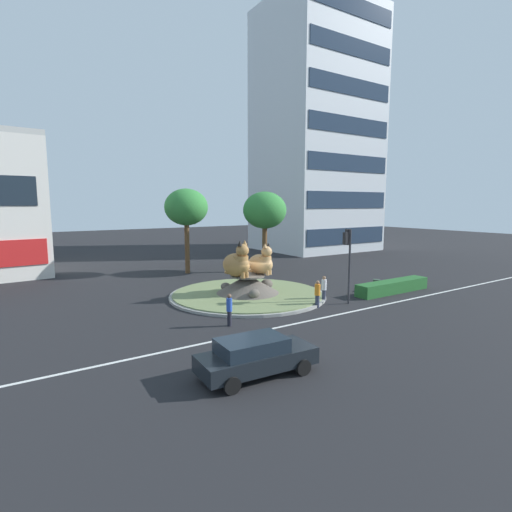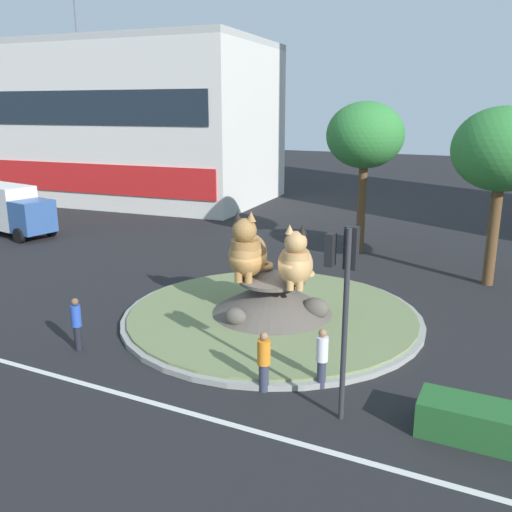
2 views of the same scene
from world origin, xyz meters
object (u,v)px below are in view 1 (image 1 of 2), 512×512
object	(u,v)px
cat_statue_tabby	(237,263)
cat_statue_calico	(262,263)
broadleaf_tree_behind_island	(265,211)
second_tree_near_tower	(186,208)
pedestrian_blue_shirt	(229,309)
sedan_on_far_lane	(256,356)
pedestrian_orange_shirt	(317,293)
traffic_light_mast	(348,250)
office_tower	(316,133)
litter_bin	(376,285)
pedestrian_white_shirt	(324,288)

from	to	relation	value
cat_statue_tabby	cat_statue_calico	size ratio (longest dim) A/B	1.10
broadleaf_tree_behind_island	second_tree_near_tower	world-z (taller)	second_tree_near_tower
pedestrian_blue_shirt	sedan_on_far_lane	size ratio (longest dim) A/B	0.37
pedestrian_orange_shirt	sedan_on_far_lane	distance (m)	10.85
cat_statue_calico	pedestrian_orange_shirt	bearing A→B (deg)	-9.69
cat_statue_calico	second_tree_near_tower	world-z (taller)	second_tree_near_tower
cat_statue_tabby	sedan_on_far_lane	distance (m)	12.77
second_tree_near_tower	sedan_on_far_lane	bearing A→B (deg)	-107.20
traffic_light_mast	pedestrian_orange_shirt	world-z (taller)	traffic_light_mast
office_tower	pedestrian_orange_shirt	xyz separation A→B (m)	(-22.04, -25.03, -15.74)
pedestrian_orange_shirt	litter_bin	xyz separation A→B (m)	(7.08, 1.13, -0.48)
cat_statue_tabby	pedestrian_blue_shirt	world-z (taller)	cat_statue_tabby
office_tower	second_tree_near_tower	distance (m)	27.46
second_tree_near_tower	pedestrian_orange_shirt	bearing A→B (deg)	-83.52
cat_statue_calico	office_tower	size ratio (longest dim) A/B	0.08
traffic_light_mast	pedestrian_white_shirt	size ratio (longest dim) A/B	2.80
broadleaf_tree_behind_island	pedestrian_orange_shirt	bearing A→B (deg)	-110.59
broadleaf_tree_behind_island	litter_bin	distance (m)	13.44
pedestrian_white_shirt	pedestrian_orange_shirt	bearing A→B (deg)	-125.05
office_tower	second_tree_near_tower	size ratio (longest dim) A/B	4.13
cat_statue_tabby	broadleaf_tree_behind_island	xyz separation A→B (m)	(7.99, 8.23, 3.45)
cat_statue_calico	litter_bin	bearing A→B (deg)	43.48
pedestrian_orange_shirt	litter_bin	world-z (taller)	pedestrian_orange_shirt
second_tree_near_tower	pedestrian_orange_shirt	size ratio (longest dim) A/B	4.56
cat_statue_tabby	pedestrian_blue_shirt	distance (m)	6.52
cat_statue_calico	litter_bin	world-z (taller)	cat_statue_calico
pedestrian_orange_shirt	sedan_on_far_lane	xyz separation A→B (m)	(-8.87, -6.25, -0.13)
sedan_on_far_lane	traffic_light_mast	bearing A→B (deg)	31.38
cat_statue_tabby	second_tree_near_tower	bearing A→B (deg)	158.79
cat_statue_tabby	traffic_light_mast	distance (m)	7.61
broadleaf_tree_behind_island	pedestrian_white_shirt	world-z (taller)	broadleaf_tree_behind_island
broadleaf_tree_behind_island	litter_bin	world-z (taller)	broadleaf_tree_behind_island
cat_statue_calico	litter_bin	xyz separation A→B (m)	(8.12, -3.73, -1.96)
broadleaf_tree_behind_island	pedestrian_blue_shirt	xyz separation A→B (m)	(-11.60, -13.43, -5.00)
office_tower	litter_bin	bearing A→B (deg)	-121.64
second_tree_near_tower	pedestrian_white_shirt	bearing A→B (deg)	-78.15
sedan_on_far_lane	cat_statue_calico	bearing A→B (deg)	58.34
cat_statue_calico	pedestrian_blue_shirt	distance (m)	7.70
office_tower	sedan_on_far_lane	world-z (taller)	office_tower
cat_statue_tabby	cat_statue_calico	bearing A→B (deg)	71.61
broadleaf_tree_behind_island	litter_bin	size ratio (longest dim) A/B	8.70
cat_statue_calico	broadleaf_tree_behind_island	bearing A→B (deg)	122.38
office_tower	broadleaf_tree_behind_island	world-z (taller)	office_tower
pedestrian_blue_shirt	sedan_on_far_lane	world-z (taller)	pedestrian_blue_shirt
office_tower	pedestrian_white_shirt	distance (m)	35.44
pedestrian_white_shirt	litter_bin	bearing A→B (deg)	24.89
cat_statue_calico	office_tower	world-z (taller)	office_tower
pedestrian_white_shirt	litter_bin	distance (m)	5.71
cat_statue_tabby	cat_statue_calico	xyz separation A→B (m)	(1.98, -0.10, -0.11)
cat_statue_tabby	pedestrian_white_shirt	distance (m)	6.21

